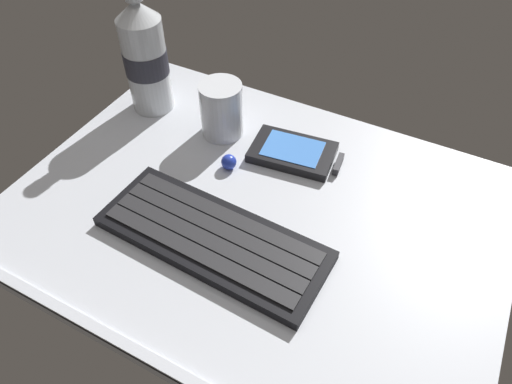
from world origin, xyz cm
name	(u,v)px	position (x,y,z in cm)	size (l,w,h in cm)	color
ground_plane	(255,213)	(0.00, -0.23, -0.99)	(64.00, 48.00, 2.80)	silver
keyboard	(213,238)	(-2.11, -7.49, 0.81)	(29.48, 12.34, 1.70)	black
handheld_device	(297,153)	(0.66, 11.52, 0.73)	(13.39, 8.97, 1.50)	black
juice_cup	(222,111)	(-11.86, 11.51, 3.91)	(6.40, 6.40, 8.50)	silver
water_bottle	(145,57)	(-25.36, 12.10, 9.01)	(6.73, 6.73, 20.80)	silver
trackball_mouse	(229,162)	(-7.00, 5.00, 1.10)	(2.20, 2.20, 2.20)	#2338B2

